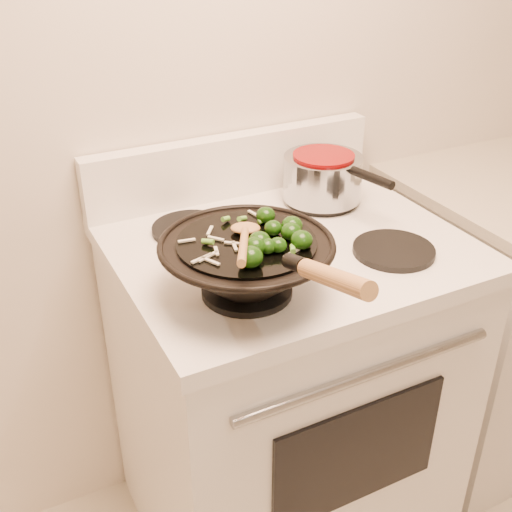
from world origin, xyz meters
name	(u,v)px	position (x,y,z in m)	size (l,w,h in m)	color
stove	(284,392)	(-0.21, 1.17, 0.47)	(0.78, 0.67, 1.08)	white
wok	(248,263)	(-0.39, 1.02, 0.99)	(0.34, 0.56, 0.23)	black
stirfry	(272,238)	(-0.36, 0.98, 1.05)	(0.24, 0.22, 0.04)	#103307
wooden_spoon	(244,237)	(-0.41, 0.99, 1.06)	(0.15, 0.25, 0.07)	#A67442
saucepan	(323,176)	(-0.03, 1.32, 0.99)	(0.20, 0.32, 0.12)	#92969A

